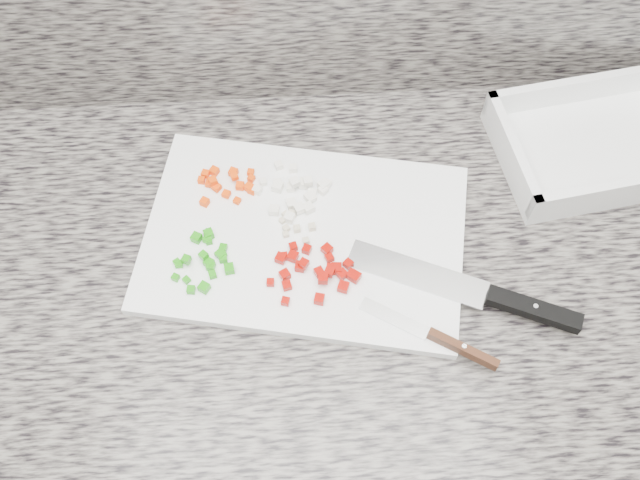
% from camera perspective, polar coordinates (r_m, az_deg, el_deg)
% --- Properties ---
extents(cabinet, '(3.92, 0.62, 0.86)m').
position_cam_1_polar(cabinet, '(1.37, -1.17, -11.18)').
color(cabinet, silver).
rests_on(cabinet, ground).
extents(countertop, '(3.96, 0.64, 0.04)m').
position_cam_1_polar(countertop, '(0.96, -1.65, -2.65)').
color(countertop, slate).
rests_on(countertop, cabinet).
extents(cutting_board, '(0.47, 0.36, 0.01)m').
position_cam_1_polar(cutting_board, '(0.95, -1.28, 0.18)').
color(cutting_board, white).
rests_on(cutting_board, countertop).
extents(carrot_pile, '(0.08, 0.06, 0.02)m').
position_cam_1_polar(carrot_pile, '(0.99, -7.50, 4.52)').
color(carrot_pile, '#F74305').
rests_on(carrot_pile, cutting_board).
extents(onion_pile, '(0.11, 0.10, 0.02)m').
position_cam_1_polar(onion_pile, '(0.97, -1.86, 3.85)').
color(onion_pile, white).
rests_on(onion_pile, cutting_board).
extents(green_pepper_pile, '(0.08, 0.09, 0.02)m').
position_cam_1_polar(green_pepper_pile, '(0.93, -9.12, -1.48)').
color(green_pepper_pile, '#1E910D').
rests_on(green_pepper_pile, cutting_board).
extents(red_pepper_pile, '(0.12, 0.09, 0.02)m').
position_cam_1_polar(red_pepper_pile, '(0.91, -0.20, -2.45)').
color(red_pepper_pile, '#9F0902').
rests_on(red_pepper_pile, cutting_board).
extents(garlic_pile, '(0.05, 0.05, 0.01)m').
position_cam_1_polar(garlic_pile, '(0.95, -2.04, 1.19)').
color(garlic_pile, beige).
rests_on(garlic_pile, cutting_board).
extents(chef_knife, '(0.29, 0.15, 0.02)m').
position_cam_1_polar(chef_knife, '(0.92, 13.65, -4.45)').
color(chef_knife, silver).
rests_on(chef_knife, cutting_board).
extents(paring_knife, '(0.16, 0.11, 0.02)m').
position_cam_1_polar(paring_knife, '(0.88, 9.98, -7.97)').
color(paring_knife, silver).
rests_on(paring_knife, cutting_board).
extents(tray, '(0.29, 0.23, 0.06)m').
position_cam_1_polar(tray, '(1.09, 21.08, 7.12)').
color(tray, white).
rests_on(tray, countertop).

